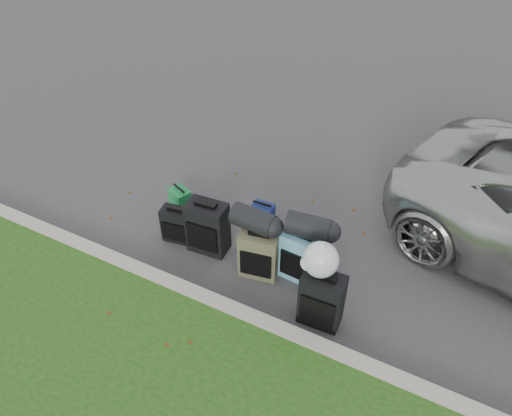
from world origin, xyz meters
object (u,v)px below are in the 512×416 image
at_px(suitcase_teal, 301,256).
at_px(tote_navy, 262,215).
at_px(suitcase_large_black_right, 322,300).
at_px(suitcase_large_black_left, 208,227).
at_px(suitcase_small_black, 178,225).
at_px(tote_green, 180,199).
at_px(suitcase_olive, 259,254).

xyz_separation_m(suitcase_teal, tote_navy, (-0.83, 0.63, -0.17)).
height_order(suitcase_large_black_right, tote_navy, suitcase_large_black_right).
height_order(suitcase_large_black_left, tote_navy, suitcase_large_black_left).
bearing_deg(suitcase_teal, tote_navy, 146.20).
relative_size(suitcase_small_black, tote_navy, 1.58).
bearing_deg(suitcase_large_black_left, suitcase_teal, -0.16).
bearing_deg(tote_green, suitcase_small_black, -36.64).
relative_size(suitcase_olive, tote_green, 2.04).
relative_size(suitcase_olive, tote_navy, 2.05).
xyz_separation_m(suitcase_large_black_left, tote_green, (-0.77, 0.50, -0.20)).
relative_size(suitcase_teal, suitcase_large_black_right, 0.96).
height_order(suitcase_teal, tote_navy, suitcase_teal).
bearing_deg(tote_green, suitcase_teal, 10.26).
height_order(suitcase_large_black_left, suitcase_teal, suitcase_large_black_left).
bearing_deg(suitcase_small_black, suitcase_teal, -5.24).
relative_size(suitcase_small_black, suitcase_large_black_left, 0.68).
bearing_deg(tote_green, tote_navy, 32.95).
distance_m(suitcase_large_black_right, tote_green, 2.61).
bearing_deg(suitcase_small_black, tote_navy, 32.88).
bearing_deg(suitcase_teal, tote_green, 172.12).
bearing_deg(suitcase_large_black_right, suitcase_small_black, 167.28).
relative_size(suitcase_small_black, tote_green, 1.58).
bearing_deg(suitcase_large_black_left, tote_navy, 57.17).
bearing_deg(tote_green, suitcase_large_black_right, 1.33).
xyz_separation_m(suitcase_olive, tote_green, (-1.53, 0.58, -0.16)).
bearing_deg(tote_green, suitcase_large_black_left, -11.36).
bearing_deg(suitcase_small_black, suitcase_large_black_left, -5.45).
relative_size(tote_green, tote_navy, 1.00).
xyz_separation_m(suitcase_olive, suitcase_large_black_right, (0.91, -0.33, 0.03)).
distance_m(suitcase_large_black_left, suitcase_large_black_right, 1.72).
bearing_deg(suitcase_large_black_right, tote_navy, 135.77).
bearing_deg(suitcase_large_black_left, suitcase_large_black_right, -18.45).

